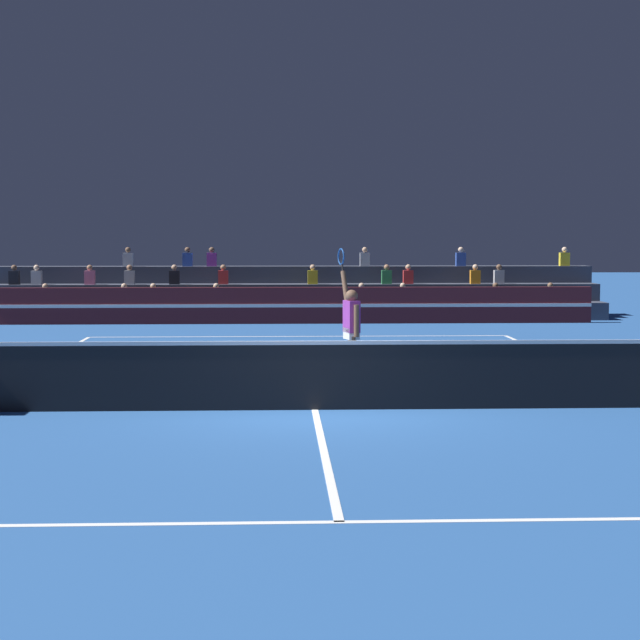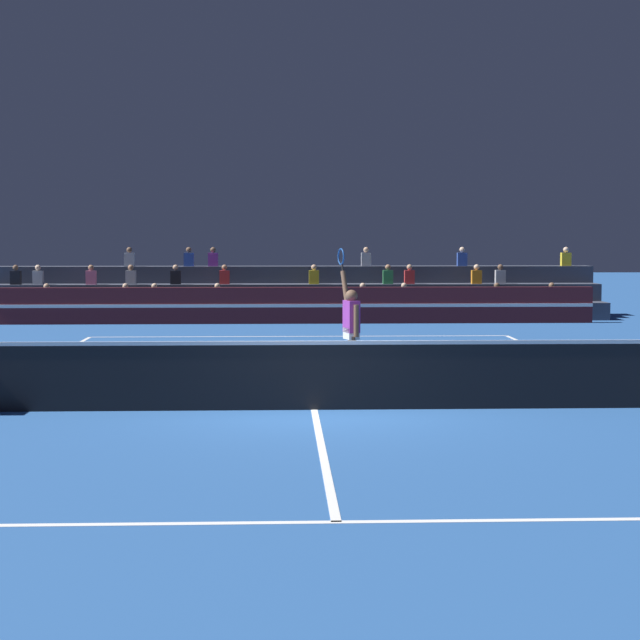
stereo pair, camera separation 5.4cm
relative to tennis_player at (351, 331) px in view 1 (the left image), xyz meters
name	(u,v)px [view 1 (the left image)]	position (x,y,z in m)	size (l,w,h in m)	color
ground_plane	(315,410)	(-0.74, -2.54, -0.99)	(120.00, 120.00, 0.00)	#285699
court_lines	(315,410)	(-0.74, -2.54, -0.98)	(11.10, 23.90, 0.01)	white
tennis_net	(315,375)	(-0.74, -2.54, -0.44)	(12.00, 0.10, 1.10)	#2D6B38
sponsor_banner_wall	(296,305)	(-0.74, 13.52, -0.44)	(18.00, 0.26, 1.10)	#51191E
bleacher_stand	(294,297)	(-0.74, 16.06, -0.34)	(19.68, 2.85, 2.28)	#383D4C
tennis_player	(351,331)	(0.00, 0.00, 0.00)	(0.37, 0.99, 2.48)	brown
tennis_ball	(157,344)	(-4.21, 7.16, -0.95)	(0.07, 0.07, 0.07)	#C6DB33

